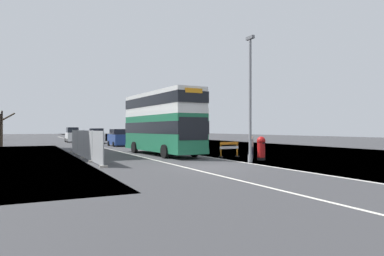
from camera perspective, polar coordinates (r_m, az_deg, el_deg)
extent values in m
cube|color=#38383A|center=(19.09, 2.74, -6.72)|extent=(140.00, 280.00, 0.10)
cube|color=#9E998E|center=(28.01, 27.35, -4.55)|extent=(20.00, 280.00, 0.05)
cube|color=#B2AFA8|center=(20.87, 10.71, -6.03)|extent=(0.24, 196.00, 0.01)
cube|color=silver|center=(18.53, -0.57, -6.77)|extent=(0.16, 168.00, 0.01)
cube|color=#1E6B47|center=(28.20, -5.18, -0.85)|extent=(3.16, 10.81, 2.88)
cube|color=silver|center=(28.23, -5.18, 2.49)|extent=(3.16, 10.81, 0.40)
cube|color=silver|center=(28.28, -5.17, 4.40)|extent=(3.12, 10.71, 1.49)
cube|color=black|center=(28.20, -5.18, 0.03)|extent=(3.19, 10.92, 0.92)
cube|color=black|center=(28.28, -5.17, 4.40)|extent=(3.17, 10.87, 0.82)
cube|color=black|center=(23.44, 0.31, -0.11)|extent=(2.27, 0.21, 1.58)
cube|color=orange|center=(23.59, 0.31, 6.30)|extent=(1.36, 0.15, 0.32)
cube|color=#1E6B47|center=(28.24, -5.18, -3.40)|extent=(3.19, 10.92, 0.36)
cylinder|color=black|center=(24.73, -4.57, -3.94)|extent=(0.36, 1.02, 1.00)
cylinder|color=black|center=(25.88, 0.39, -3.77)|extent=(0.36, 1.02, 1.00)
cylinder|color=black|center=(30.48, -9.61, -3.22)|extent=(0.36, 1.02, 1.00)
cylinder|color=black|center=(31.42, -5.37, -3.13)|extent=(0.36, 1.02, 1.00)
cylinder|color=gray|center=(21.90, 9.72, 4.47)|extent=(0.18, 0.18, 7.80)
cube|color=slate|center=(22.58, 9.72, 14.69)|extent=(0.20, 0.70, 0.20)
cylinder|color=gray|center=(21.91, 9.73, -5.08)|extent=(0.29, 0.29, 0.50)
cylinder|color=black|center=(23.80, 11.52, -5.07)|extent=(0.57, 0.57, 0.18)
cylinder|color=#B71414|center=(23.75, 11.52, -3.49)|extent=(0.53, 0.53, 1.14)
sphere|color=#B71414|center=(23.72, 11.52, -2.12)|extent=(0.59, 0.59, 0.59)
cube|color=black|center=(23.51, 11.93, -2.48)|extent=(0.22, 0.03, 0.07)
cube|color=orange|center=(25.93, 6.24, -2.56)|extent=(1.60, 0.13, 0.20)
cube|color=white|center=(25.95, 6.24, -3.27)|extent=(1.60, 0.13, 0.20)
cube|color=orange|center=(25.60, 4.85, -3.76)|extent=(0.07, 0.07, 1.04)
cube|color=black|center=(25.64, 4.85, -4.83)|extent=(0.15, 0.44, 0.08)
cube|color=orange|center=(26.33, 7.58, -3.66)|extent=(0.07, 0.07, 1.04)
cube|color=black|center=(26.37, 7.58, -4.70)|extent=(0.15, 0.44, 0.08)
cube|color=#A8AAAD|center=(20.98, -15.56, -3.15)|extent=(0.04, 3.26, 1.97)
cube|color=#A8AAAD|center=(24.33, -17.04, -2.73)|extent=(0.04, 3.26, 1.97)
cube|color=#A8AAAD|center=(27.69, -18.16, -2.42)|extent=(0.04, 3.26, 1.97)
cube|color=#A8AAAD|center=(31.05, -19.03, -2.17)|extent=(0.04, 3.26, 1.97)
cylinder|color=#939699|center=(19.32, -14.63, -3.41)|extent=(0.06, 0.06, 2.07)
cube|color=gray|center=(19.40, -14.63, -6.28)|extent=(0.44, 0.20, 0.12)
cylinder|color=#939699|center=(22.65, -16.35, -2.92)|extent=(0.06, 0.06, 2.07)
cube|color=gray|center=(22.72, -16.35, -5.38)|extent=(0.44, 0.20, 0.12)
cylinder|color=#939699|center=(26.01, -17.63, -2.56)|extent=(0.06, 0.06, 2.07)
cube|color=gray|center=(26.07, -17.63, -4.70)|extent=(0.44, 0.20, 0.12)
cylinder|color=#939699|center=(29.37, -18.62, -2.28)|extent=(0.06, 0.06, 2.07)
cube|color=gray|center=(29.42, -18.62, -4.18)|extent=(0.44, 0.20, 0.12)
cylinder|color=#939699|center=(32.74, -19.40, -2.06)|extent=(0.06, 0.06, 2.07)
cube|color=gray|center=(32.79, -19.41, -3.77)|extent=(0.44, 0.20, 0.12)
cube|color=navy|center=(43.22, -12.21, -1.89)|extent=(1.87, 4.36, 1.27)
cube|color=black|center=(43.20, -12.21, -0.61)|extent=(1.72, 2.40, 0.66)
cylinder|color=black|center=(44.77, -11.47, -2.49)|extent=(0.20, 0.60, 0.60)
cylinder|color=black|center=(44.34, -13.81, -2.51)|extent=(0.20, 0.60, 0.60)
cylinder|color=black|center=(42.17, -10.53, -2.64)|extent=(0.20, 0.60, 0.60)
cylinder|color=black|center=(41.70, -13.01, -2.66)|extent=(0.20, 0.60, 0.60)
cube|color=silver|center=(51.53, -15.74, -1.60)|extent=(1.78, 3.93, 1.28)
cube|color=black|center=(51.51, -15.74, -0.48)|extent=(1.64, 2.16, 0.75)
cylinder|color=black|center=(52.91, -15.03, -2.13)|extent=(0.20, 0.60, 0.60)
cylinder|color=black|center=(52.59, -16.94, -2.14)|extent=(0.20, 0.60, 0.60)
cylinder|color=black|center=(50.52, -14.50, -2.22)|extent=(0.20, 0.60, 0.60)
cylinder|color=black|center=(50.19, -16.49, -2.23)|extent=(0.20, 0.60, 0.60)
cube|color=silver|center=(57.94, -19.44, -1.40)|extent=(1.79, 4.28, 1.36)
cube|color=black|center=(57.92, -19.44, -0.31)|extent=(1.65, 2.35, 0.83)
cylinder|color=black|center=(59.38, -18.73, -1.91)|extent=(0.20, 0.60, 0.60)
cylinder|color=black|center=(59.17, -20.45, -1.91)|extent=(0.20, 0.60, 0.60)
cylinder|color=black|center=(56.75, -18.38, -1.99)|extent=(0.20, 0.60, 0.60)
cylinder|color=black|center=(56.53, -20.18, -2.00)|extent=(0.20, 0.60, 0.60)
cylinder|color=#4C3D2D|center=(46.58, -29.38, -0.33)|extent=(0.40, 0.40, 3.93)
cylinder|color=#4C3D2D|center=(46.77, -28.48, 1.64)|extent=(1.60, 0.63, 1.08)
cylinder|color=#4C3D2D|center=(47.21, -29.49, 1.48)|extent=(0.44, 1.36, 1.29)
cylinder|color=#4C3D2D|center=(45.84, -29.31, 1.44)|extent=(0.40, 1.65, 1.72)
cylinder|color=#2D3342|center=(24.73, 9.90, -4.11)|extent=(0.29, 0.29, 0.85)
cylinder|color=#B2A89E|center=(24.69, 9.89, -2.45)|extent=(0.34, 0.34, 0.58)
sphere|color=beige|center=(24.68, 9.89, -1.53)|extent=(0.22, 0.22, 0.22)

